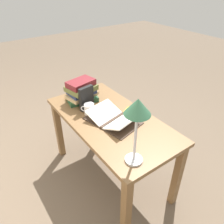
# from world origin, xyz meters

# --- Properties ---
(ground_plane) EXTENTS (12.00, 12.00, 0.00)m
(ground_plane) POSITION_xyz_m (0.00, 0.00, 0.00)
(ground_plane) COLOR brown
(reading_desk) EXTENTS (1.28, 0.66, 0.73)m
(reading_desk) POSITION_xyz_m (0.00, 0.00, 0.62)
(reading_desk) COLOR brown
(reading_desk) RESTS_ON ground_plane
(open_book) EXTENTS (0.50, 0.39, 0.09)m
(open_book) POSITION_xyz_m (-0.05, 0.01, 0.75)
(open_book) COLOR #38281E
(open_book) RESTS_ON reading_desk
(book_stack_tall) EXTENTS (0.26, 0.32, 0.22)m
(book_stack_tall) POSITION_xyz_m (0.41, 0.05, 0.83)
(book_stack_tall) COLOR #234C2D
(book_stack_tall) RESTS_ON reading_desk
(book_standing_upright) EXTENTS (0.06, 0.15, 0.22)m
(book_standing_upright) POSITION_xyz_m (0.25, 0.09, 0.84)
(book_standing_upright) COLOR black
(book_standing_upright) RESTS_ON reading_desk
(reading_lamp) EXTENTS (0.17, 0.17, 0.49)m
(reading_lamp) POSITION_xyz_m (-0.51, 0.17, 1.12)
(reading_lamp) COLOR #ADADB2
(reading_lamp) RESTS_ON reading_desk
(coffee_mug) EXTENTS (0.10, 0.11, 0.10)m
(coffee_mug) POSITION_xyz_m (0.17, 0.11, 0.78)
(coffee_mug) COLOR white
(coffee_mug) RESTS_ON reading_desk
(pencil) EXTENTS (0.08, 0.16, 0.01)m
(pencil) POSITION_xyz_m (0.02, -0.17, 0.73)
(pencil) COLOR gold
(pencil) RESTS_ON reading_desk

